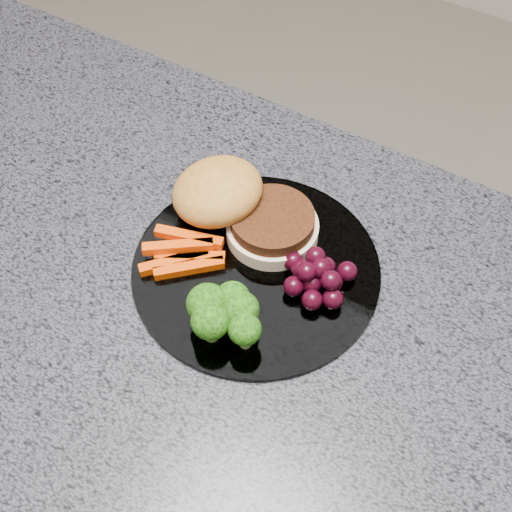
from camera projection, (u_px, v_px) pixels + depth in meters
The scene contains 7 objects.
island_cabinet at pixel (247, 484), 1.09m from camera, with size 1.20×0.60×0.86m, color brown.
countertop at pixel (242, 333), 0.73m from camera, with size 1.20×0.60×0.04m, color #494851.
plate at pixel (256, 269), 0.74m from camera, with size 0.26×0.26×0.01m, color white.
burger at pixel (237, 206), 0.76m from camera, with size 0.17×0.11×0.05m.
carrot_sticks at pixel (184, 253), 0.74m from camera, with size 0.09×0.08×0.02m.
broccoli at pixel (224, 312), 0.68m from camera, with size 0.08×0.07×0.05m.
grape_bunch at pixel (317, 276), 0.72m from camera, with size 0.08×0.07×0.04m.
Camera 1 is at (0.20, -0.31, 1.51)m, focal length 50.00 mm.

